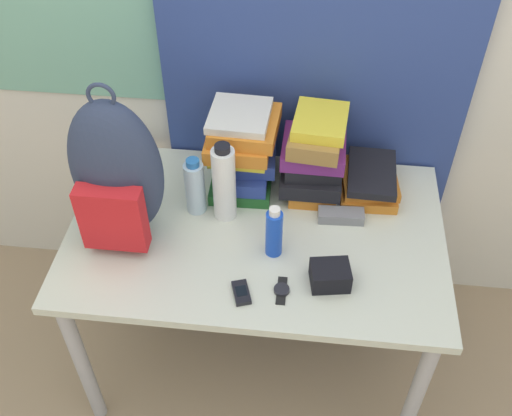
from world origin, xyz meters
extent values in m
cube|color=silver|center=(0.00, 0.85, 1.25)|extent=(6.00, 0.05, 2.50)
cube|color=navy|center=(0.15, 0.80, 1.25)|extent=(1.04, 0.04, 2.50)
cube|color=beige|center=(0.00, 0.38, 0.70)|extent=(1.22, 0.77, 0.03)
cylinder|color=#B2B2B7|center=(-0.55, 0.06, 0.34)|extent=(0.05, 0.05, 0.69)
cylinder|color=#B2B2B7|center=(0.55, 0.06, 0.34)|extent=(0.05, 0.05, 0.69)
cylinder|color=#B2B2B7|center=(-0.55, 0.71, 0.34)|extent=(0.05, 0.05, 0.69)
cylinder|color=#B2B2B7|center=(0.55, 0.71, 0.34)|extent=(0.05, 0.05, 0.69)
ellipsoid|color=#2D3851|center=(-0.41, 0.35, 0.96)|extent=(0.28, 0.17, 0.49)
cube|color=red|center=(-0.41, 0.24, 0.87)|extent=(0.20, 0.06, 0.22)
torus|color=#2D3851|center=(-0.41, 0.35, 1.23)|extent=(0.08, 0.01, 0.08)
cube|color=#1E5623|center=(-0.07, 0.62, 0.74)|extent=(0.21, 0.28, 0.04)
cube|color=navy|center=(-0.06, 0.61, 0.79)|extent=(0.17, 0.27, 0.05)
cube|color=navy|center=(-0.06, 0.62, 0.84)|extent=(0.22, 0.23, 0.05)
cube|color=yellow|center=(-0.08, 0.61, 0.88)|extent=(0.19, 0.24, 0.03)
cube|color=orange|center=(-0.08, 0.62, 0.92)|extent=(0.21, 0.27, 0.05)
cube|color=orange|center=(-0.06, 0.61, 0.97)|extent=(0.22, 0.24, 0.05)
cube|color=silver|center=(-0.08, 0.61, 1.00)|extent=(0.20, 0.21, 0.03)
cube|color=orange|center=(0.18, 0.61, 0.74)|extent=(0.16, 0.23, 0.04)
cube|color=black|center=(0.16, 0.61, 0.79)|extent=(0.20, 0.25, 0.06)
cube|color=black|center=(0.16, 0.61, 0.84)|extent=(0.20, 0.22, 0.05)
cube|color=#6B2370|center=(0.17, 0.61, 0.90)|extent=(0.21, 0.21, 0.05)
cube|color=olive|center=(0.17, 0.62, 0.95)|extent=(0.19, 0.29, 0.06)
cube|color=yellow|center=(0.18, 0.61, 1.00)|extent=(0.18, 0.21, 0.04)
cube|color=orange|center=(0.36, 0.62, 0.74)|extent=(0.20, 0.25, 0.04)
cube|color=orange|center=(0.36, 0.62, 0.77)|extent=(0.20, 0.23, 0.03)
cube|color=black|center=(0.37, 0.61, 0.80)|extent=(0.17, 0.25, 0.03)
cylinder|color=silver|center=(-0.21, 0.46, 0.81)|extent=(0.07, 0.07, 0.19)
cylinder|color=#286BB7|center=(-0.21, 0.46, 0.92)|extent=(0.04, 0.04, 0.02)
cylinder|color=white|center=(-0.11, 0.44, 0.85)|extent=(0.07, 0.07, 0.27)
cylinder|color=black|center=(-0.11, 0.44, 1.00)|extent=(0.05, 0.05, 0.02)
cylinder|color=blue|center=(0.06, 0.30, 0.80)|extent=(0.05, 0.05, 0.17)
cylinder|color=white|center=(0.06, 0.30, 0.90)|extent=(0.03, 0.03, 0.02)
cube|color=black|center=(-0.01, 0.12, 0.73)|extent=(0.07, 0.09, 0.02)
cube|color=black|center=(-0.01, 0.12, 0.73)|extent=(0.04, 0.05, 0.00)
cube|color=gray|center=(0.27, 0.46, 0.74)|extent=(0.15, 0.06, 0.04)
cube|color=black|center=(0.24, 0.19, 0.75)|extent=(0.13, 0.11, 0.07)
cube|color=black|center=(0.10, 0.14, 0.72)|extent=(0.03, 0.10, 0.00)
cylinder|color=#232328|center=(0.10, 0.14, 0.72)|extent=(0.05, 0.05, 0.01)
camera|label=1|loc=(0.15, -0.95, 2.13)|focal=42.00mm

